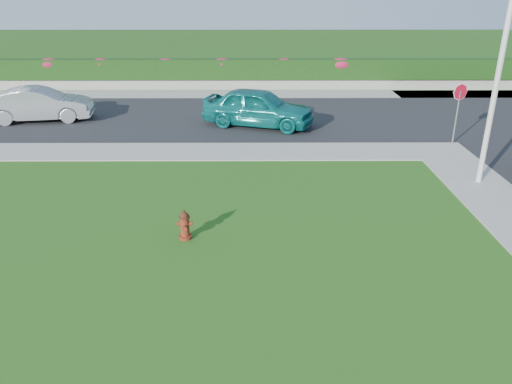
{
  "coord_description": "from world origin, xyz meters",
  "views": [
    {
      "loc": [
        0.15,
        -8.32,
        5.71
      ],
      "look_at": [
        0.21,
        3.1,
        0.9
      ],
      "focal_mm": 35.0,
      "sensor_mm": 36.0,
      "label": 1
    }
  ],
  "objects_px": {
    "stop_sign": "(459,100)",
    "fire_hydrant": "(185,225)",
    "sedan_silver": "(40,104)",
    "utility_pole": "(498,76)",
    "sedan_teal": "(258,107)"
  },
  "relations": [
    {
      "from": "stop_sign",
      "to": "fire_hydrant",
      "type": "bearing_deg",
      "value": -137.76
    },
    {
      "from": "fire_hydrant",
      "to": "sedan_silver",
      "type": "relative_size",
      "value": 0.17
    },
    {
      "from": "utility_pole",
      "to": "sedan_silver",
      "type": "bearing_deg",
      "value": 155.63
    },
    {
      "from": "utility_pole",
      "to": "stop_sign",
      "type": "bearing_deg",
      "value": 80.7
    },
    {
      "from": "sedan_teal",
      "to": "sedan_silver",
      "type": "distance_m",
      "value": 9.63
    },
    {
      "from": "fire_hydrant",
      "to": "utility_pole",
      "type": "xyz_separation_m",
      "value": [
        8.6,
        3.61,
        2.91
      ]
    },
    {
      "from": "utility_pole",
      "to": "fire_hydrant",
      "type": "bearing_deg",
      "value": -157.25
    },
    {
      "from": "sedan_teal",
      "to": "fire_hydrant",
      "type": "bearing_deg",
      "value": -171.61
    },
    {
      "from": "sedan_silver",
      "to": "stop_sign",
      "type": "relative_size",
      "value": 1.91
    },
    {
      "from": "sedan_teal",
      "to": "stop_sign",
      "type": "relative_size",
      "value": 2.03
    },
    {
      "from": "sedan_silver",
      "to": "fire_hydrant",
      "type": "bearing_deg",
      "value": -153.82
    },
    {
      "from": "sedan_teal",
      "to": "utility_pole",
      "type": "relative_size",
      "value": 0.72
    },
    {
      "from": "fire_hydrant",
      "to": "utility_pole",
      "type": "relative_size",
      "value": 0.11
    },
    {
      "from": "fire_hydrant",
      "to": "utility_pole",
      "type": "height_order",
      "value": "utility_pole"
    },
    {
      "from": "sedan_teal",
      "to": "utility_pole",
      "type": "distance_m",
      "value": 9.67
    }
  ]
}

